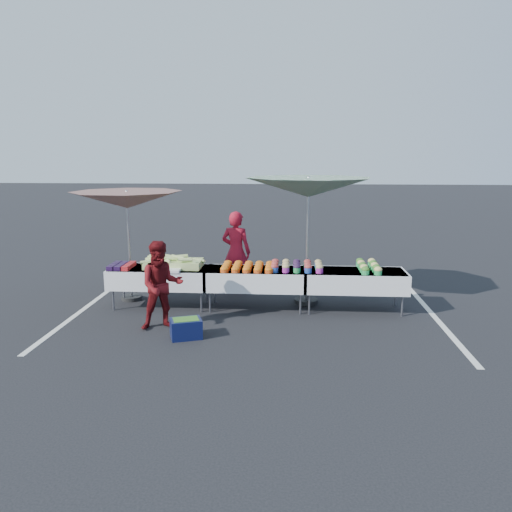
# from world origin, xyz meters

# --- Properties ---
(ground) EXTENTS (80.00, 80.00, 0.00)m
(ground) POSITION_xyz_m (0.00, 0.00, 0.00)
(ground) COLOR black
(stripe_left) EXTENTS (0.10, 5.00, 0.00)m
(stripe_left) POSITION_xyz_m (-3.20, 0.00, 0.00)
(stripe_left) COLOR silver
(stripe_left) RESTS_ON ground
(stripe_right) EXTENTS (0.10, 5.00, 0.00)m
(stripe_right) POSITION_xyz_m (3.20, 0.00, 0.00)
(stripe_right) COLOR silver
(stripe_right) RESTS_ON ground
(table_left) EXTENTS (1.86, 0.81, 0.75)m
(table_left) POSITION_xyz_m (-1.80, 0.00, 0.58)
(table_left) COLOR white
(table_left) RESTS_ON ground
(table_center) EXTENTS (1.86, 0.81, 0.75)m
(table_center) POSITION_xyz_m (0.00, 0.00, 0.58)
(table_center) COLOR white
(table_center) RESTS_ON ground
(table_right) EXTENTS (1.86, 0.81, 0.75)m
(table_right) POSITION_xyz_m (1.80, 0.00, 0.58)
(table_right) COLOR white
(table_right) RESTS_ON ground
(berry_punnets) EXTENTS (0.40, 0.54, 0.08)m
(berry_punnets) POSITION_xyz_m (-2.51, -0.06, 0.79)
(berry_punnets) COLOR black
(berry_punnets) RESTS_ON table_left
(corn_pile) EXTENTS (1.16, 0.57, 0.26)m
(corn_pile) POSITION_xyz_m (-1.56, 0.04, 0.84)
(corn_pile) COLOR #B3CB68
(corn_pile) RESTS_ON table_left
(plastic_bags) EXTENTS (0.30, 0.25, 0.05)m
(plastic_bags) POSITION_xyz_m (-1.50, -0.30, 0.78)
(plastic_bags) COLOR white
(plastic_bags) RESTS_ON table_left
(carrot_bowls) EXTENTS (0.95, 0.69, 0.11)m
(carrot_bowls) POSITION_xyz_m (-0.15, -0.01, 0.80)
(carrot_bowls) COLOR #C64616
(carrot_bowls) RESTS_ON table_center
(potato_cups) EXTENTS (0.94, 0.58, 0.16)m
(potato_cups) POSITION_xyz_m (0.75, 0.00, 0.83)
(potato_cups) COLOR #21469E
(potato_cups) RESTS_ON table_right
(bean_baskets) EXTENTS (0.36, 0.86, 0.15)m
(bean_baskets) POSITION_xyz_m (2.06, 0.08, 0.82)
(bean_baskets) COLOR green
(bean_baskets) RESTS_ON table_right
(vendor) EXTENTS (0.70, 0.54, 1.70)m
(vendor) POSITION_xyz_m (-0.49, 1.14, 0.85)
(vendor) COLOR #A71327
(vendor) RESTS_ON ground
(customer) EXTENTS (0.86, 0.76, 1.47)m
(customer) POSITION_xyz_m (-1.46, -1.20, 0.73)
(customer) COLOR #5E0E11
(customer) RESTS_ON ground
(umbrella_left) EXTENTS (2.65, 2.65, 2.16)m
(umbrella_left) POSITION_xyz_m (-2.50, 0.40, 1.96)
(umbrella_left) COLOR black
(umbrella_left) RESTS_ON ground
(umbrella_right) EXTENTS (2.85, 2.85, 2.44)m
(umbrella_right) POSITION_xyz_m (0.95, 0.40, 2.21)
(umbrella_right) COLOR black
(umbrella_right) RESTS_ON ground
(storage_bin) EXTENTS (0.56, 0.48, 0.31)m
(storage_bin) POSITION_xyz_m (-0.99, -1.60, 0.16)
(storage_bin) COLOR #0C133C
(storage_bin) RESTS_ON ground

